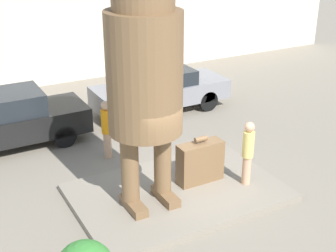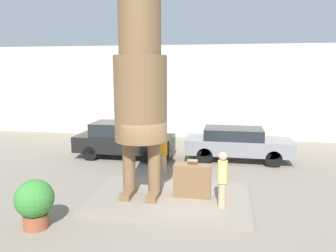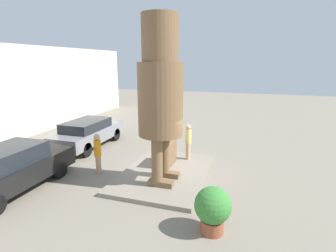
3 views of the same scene
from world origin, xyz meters
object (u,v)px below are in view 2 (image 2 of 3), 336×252
planter_pot (35,202)px  worker_hivis (164,151)px  tourist (222,177)px  statue_figure (140,86)px  parked_car_grey (237,143)px  parked_car_black (123,139)px  giant_suitcase (192,180)px

planter_pot → worker_hivis: bearing=64.3°
tourist → planter_pot: bearing=-159.0°
worker_hivis → statue_figure: bearing=-93.4°
statue_figure → worker_hivis: 3.80m
parked_car_grey → worker_hivis: bearing=-140.2°
statue_figure → worker_hivis: statue_figure is taller
statue_figure → parked_car_black: bearing=114.0°
parked_car_grey → worker_hivis: size_ratio=2.78×
parked_car_grey → statue_figure: bearing=-120.5°
statue_figure → worker_hivis: bearing=86.6°
worker_hivis → parked_car_black: bearing=138.8°
tourist → worker_hivis: 3.91m
statue_figure → tourist: 3.53m
parked_car_black → parked_car_grey: 5.14m
tourist → worker_hivis: (-2.29, 3.17, -0.13)m
tourist → parked_car_grey: size_ratio=0.35×
planter_pot → giant_suitcase: bearing=32.9°
statue_figure → worker_hivis: (0.16, 2.74, -2.63)m
statue_figure → tourist: (2.45, -0.42, -2.50)m
statue_figure → planter_pot: 4.23m
giant_suitcase → parked_car_black: 5.80m
tourist → parked_car_grey: (0.57, 5.54, -0.24)m
giant_suitcase → parked_car_black: parked_car_black is taller
planter_pot → parked_car_black: bearing=89.0°
statue_figure → parked_car_black: statue_figure is taller
statue_figure → planter_pot: (-2.22, -2.22, -2.82)m
parked_car_grey → planter_pot: bearing=-125.5°
planter_pot → worker_hivis: (2.39, 4.96, 0.20)m
giant_suitcase → parked_car_black: bearing=129.0°
giant_suitcase → tourist: size_ratio=0.74×
giant_suitcase → parked_car_black: size_ratio=0.27×
parked_car_grey → planter_pot: size_ratio=3.60×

